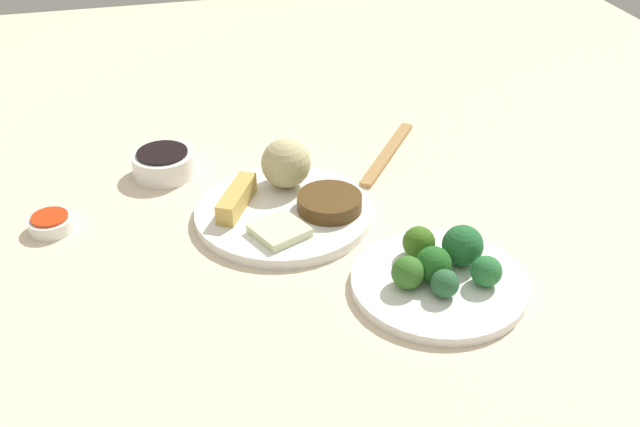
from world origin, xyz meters
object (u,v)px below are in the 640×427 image
broccoli_plate (438,284)px  soy_sauce_bowl (164,164)px  sauce_ramekin_sweet_and_sour (51,224)px  chopsticks_pair (387,153)px  main_plate (283,213)px

broccoli_plate → soy_sauce_bowl: bearing=39.9°
soy_sauce_bowl → sauce_ramekin_sweet_and_sour: 0.21m
broccoli_plate → sauce_ramekin_sweet_and_sour: bearing=62.0°
soy_sauce_bowl → sauce_ramekin_sweet_and_sour: bearing=125.8°
sauce_ramekin_sweet_and_sour → chopsticks_pair: (0.10, -0.55, -0.01)m
soy_sauce_bowl → chopsticks_pair: size_ratio=0.43×
soy_sauce_bowl → broccoli_plate: bearing=-140.1°
broccoli_plate → chopsticks_pair: 0.37m
soy_sauce_bowl → sauce_ramekin_sweet_and_sour: soy_sauce_bowl is taller
main_plate → soy_sauce_bowl: (0.17, 0.16, 0.01)m
broccoli_plate → soy_sauce_bowl: size_ratio=2.29×
sauce_ramekin_sweet_and_sour → chopsticks_pair: size_ratio=0.28×
soy_sauce_bowl → chopsticks_pair: 0.38m
broccoli_plate → chopsticks_pair: (0.36, -0.05, -0.00)m
main_plate → sauce_ramekin_sweet_and_sour: (0.05, 0.34, 0.00)m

